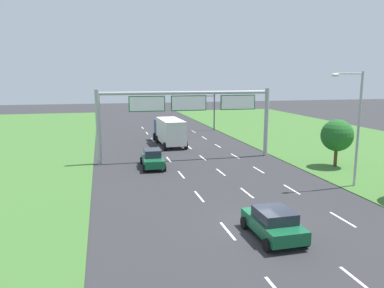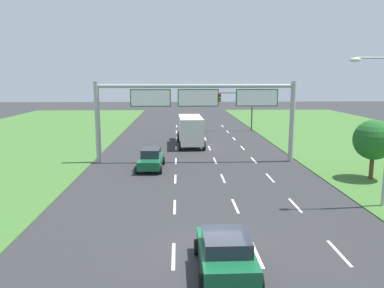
# 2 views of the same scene
# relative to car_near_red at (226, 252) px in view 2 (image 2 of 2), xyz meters

# --- Properties ---
(ground_plane) EXTENTS (200.00, 200.00, 0.00)m
(ground_plane) POSITION_rel_car_near_red_xyz_m (-0.25, 1.31, -0.78)
(ground_plane) COLOR #2D2D30
(lane_dashes_inner_left) EXTENTS (0.14, 62.40, 0.01)m
(lane_dashes_inner_left) POSITION_rel_car_near_red_xyz_m (-2.00, 13.31, -0.78)
(lane_dashes_inner_left) COLOR white
(lane_dashes_inner_left) RESTS_ON ground_plane
(lane_dashes_inner_right) EXTENTS (0.14, 62.40, 0.01)m
(lane_dashes_inner_right) POSITION_rel_car_near_red_xyz_m (1.50, 13.31, -0.78)
(lane_dashes_inner_right) COLOR white
(lane_dashes_inner_right) RESTS_ON ground_plane
(lane_dashes_slip) EXTENTS (0.14, 62.40, 0.01)m
(lane_dashes_slip) POSITION_rel_car_near_red_xyz_m (5.00, 13.31, -0.78)
(lane_dashes_slip) COLOR white
(lane_dashes_slip) RESTS_ON ground_plane
(car_near_red) EXTENTS (2.26, 3.96, 1.52)m
(car_near_red) POSITION_rel_car_near_red_xyz_m (0.00, 0.00, 0.00)
(car_near_red) COLOR #145633
(car_near_red) RESTS_ON ground_plane
(car_lead_silver) EXTENTS (2.13, 4.43, 1.65)m
(car_lead_silver) POSITION_rel_car_near_red_xyz_m (-3.99, 16.48, 0.02)
(car_lead_silver) COLOR #145633
(car_lead_silver) RESTS_ON ground_plane
(box_truck) EXTENTS (2.87, 8.60, 3.17)m
(box_truck) POSITION_rel_car_near_red_xyz_m (-0.46, 27.47, 0.94)
(box_truck) COLOR navy
(box_truck) RESTS_ON ground_plane
(sign_gantry) EXTENTS (17.24, 0.44, 7.00)m
(sign_gantry) POSITION_rel_car_near_red_xyz_m (-0.06, 18.83, 4.20)
(sign_gantry) COLOR #9EA0A5
(sign_gantry) RESTS_ON ground_plane
(traffic_light_mast) EXTENTS (4.76, 0.49, 5.60)m
(traffic_light_mast) POSITION_rel_car_near_red_xyz_m (6.50, 38.08, 3.08)
(traffic_light_mast) COLOR #47494F
(traffic_light_mast) RESTS_ON ground_plane
(street_lamp) EXTENTS (2.61, 0.32, 8.50)m
(street_lamp) POSITION_rel_car_near_red_xyz_m (9.56, 6.92, 4.29)
(street_lamp) COLOR #9EA0A5
(street_lamp) RESTS_ON ground_plane
(roadside_tree_mid) EXTENTS (2.87, 2.87, 4.37)m
(roadside_tree_mid) POSITION_rel_car_near_red_xyz_m (12.22, 12.65, 2.13)
(roadside_tree_mid) COLOR #513823
(roadside_tree_mid) RESTS_ON ground_plane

